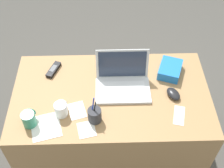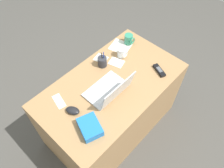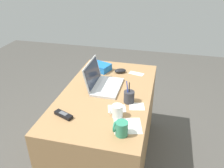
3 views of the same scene
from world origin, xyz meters
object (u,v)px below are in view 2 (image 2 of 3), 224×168
coffee_mug_white (129,39)px  cordless_phone (159,70)px  pen_holder (102,62)px  computer_mouse (73,111)px  snack_bag (90,127)px  laptop (110,90)px  coffee_mug_tall (122,53)px

coffee_mug_white → cordless_phone: 0.44m
coffee_mug_white → pen_holder: (0.38, 0.02, -0.00)m
computer_mouse → pen_holder: bearing=173.7°
cordless_phone → snack_bag: size_ratio=0.83×
cordless_phone → snack_bag: 0.78m
pen_holder → snack_bag: size_ratio=0.98×
computer_mouse → cordless_phone: computer_mouse is taller
pen_holder → computer_mouse: bearing=19.0°
laptop → pen_holder: laptop is taller
laptop → cordless_phone: bearing=161.6°
coffee_mug_tall → cordless_phone: 0.37m
coffee_mug_white → pen_holder: bearing=2.5°
laptop → coffee_mug_tall: (-0.37, -0.20, -0.00)m
pen_holder → snack_bag: bearing=36.4°
coffee_mug_tall → cordless_phone: size_ratio=0.60×
cordless_phone → coffee_mug_tall: bearing=-76.5°
computer_mouse → snack_bag: snack_bag is taller
computer_mouse → snack_bag: (0.01, 0.20, 0.01)m
laptop → computer_mouse: size_ratio=3.18×
coffee_mug_white → coffee_mug_tall: size_ratio=1.05×
laptop → snack_bag: size_ratio=1.91×
computer_mouse → coffee_mug_white: 0.88m
coffee_mug_tall → cordless_phone: (-0.09, 0.36, -0.03)m
computer_mouse → pen_holder: size_ratio=0.61×
computer_mouse → coffee_mug_white: (-0.86, -0.18, 0.03)m
coffee_mug_white → computer_mouse: bearing=12.1°
coffee_mug_tall → pen_holder: size_ratio=0.51×
coffee_mug_white → pen_holder: 0.38m
computer_mouse → cordless_phone: bearing=137.6°
pen_holder → snack_bag: 0.62m
computer_mouse → cordless_phone: (-0.77, 0.24, -0.01)m
laptop → coffee_mug_white: (-0.55, -0.27, 0.00)m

